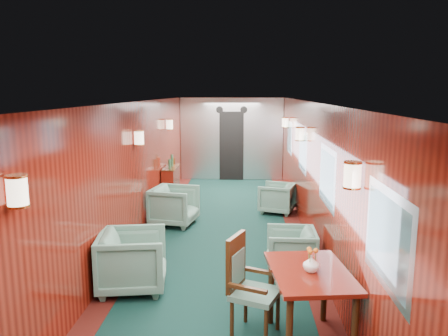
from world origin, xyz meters
The scene contains 12 objects.
room centered at (0.00, 0.00, 1.63)m, with size 12.00×12.10×2.40m.
bulkhead centered at (0.00, 5.91, 1.18)m, with size 2.98×0.17×2.39m.
windows_right centered at (1.49, 0.25, 1.45)m, with size 0.02×8.60×0.80m.
wall_sconces centered at (0.00, 0.57, 1.79)m, with size 2.97×7.97×0.25m.
dining_table centered at (1.05, -2.62, 0.68)m, with size 0.88×1.17×0.81m.
side_chair centered at (0.42, -2.40, 0.58)m, with size 0.61×0.63×1.08m.
credenza centered at (-1.34, 3.18, 0.43)m, with size 0.29×0.94×1.11m.
flower_vase centered at (1.05, -2.65, 0.90)m, with size 0.16×0.16×0.17m, color silver.
armchair_left_near centered at (-1.07, -1.42, 0.39)m, with size 0.84×0.86×0.78m, color #225048.
armchair_left_far centered at (-0.97, 1.41, 0.38)m, with size 0.80×0.83×0.75m, color #225048.
armchair_right_near centered at (1.06, -0.76, 0.32)m, with size 0.68×0.70×0.64m, color #225048.
armchair_right_far centered at (1.08, 2.37, 0.32)m, with size 0.68×0.70×0.64m, color #225048.
Camera 1 is at (0.39, -6.77, 2.58)m, focal length 35.00 mm.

